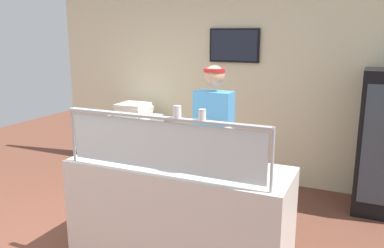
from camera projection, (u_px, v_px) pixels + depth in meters
ground_plane at (205, 230)px, 4.23m from camera, size 12.00×12.00×0.00m
shop_rear_unit at (253, 86)px, 5.46m from camera, size 6.38×0.13×2.70m
serving_counter at (178, 214)px, 3.55m from camera, size 1.98×0.71×0.95m
sneeze_guard at (161, 139)px, 3.12m from camera, size 1.81×0.06×0.49m
pizza_tray at (180, 161)px, 3.46m from camera, size 0.51×0.51×0.04m
pizza_server at (179, 160)px, 3.44m from camera, size 0.10×0.29×0.01m
parmesan_shaker at (177, 113)px, 3.01m from camera, size 0.06×0.06×0.10m
pepper_flake_shaker at (202, 116)px, 2.93m from camera, size 0.06×0.06×0.08m
worker_figure at (214, 139)px, 4.06m from camera, size 0.41×0.50×1.76m
prep_shelf at (135, 144)px, 5.90m from camera, size 0.70×0.55×0.89m
pizza_box_stack at (134, 109)px, 5.78m from camera, size 0.45×0.43×0.18m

